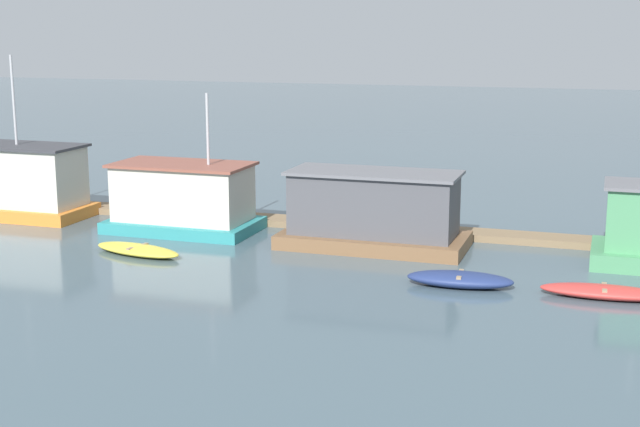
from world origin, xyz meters
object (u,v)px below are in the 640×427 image
at_px(houseboat_brown, 374,212).
at_px(mooring_post_near_right, 613,233).
at_px(mooring_post_far_right, 615,234).
at_px(houseboat_orange, 20,182).
at_px(mooring_post_centre, 342,218).
at_px(houseboat_teal, 183,199).
at_px(dinghy_red, 604,292).
at_px(dinghy_yellow, 138,250).
at_px(dinghy_navy, 460,279).

distance_m(houseboat_brown, mooring_post_near_right, 9.33).
relative_size(mooring_post_near_right, mooring_post_far_right, 1.05).
bearing_deg(mooring_post_far_right, houseboat_orange, -177.49).
distance_m(houseboat_orange, mooring_post_far_right, 26.39).
bearing_deg(houseboat_brown, mooring_post_centre, 135.39).
distance_m(houseboat_teal, mooring_post_far_right, 17.85).
relative_size(houseboat_brown, mooring_post_centre, 5.29).
bearing_deg(houseboat_orange, dinghy_red, -10.90).
xyz_separation_m(houseboat_teal, dinghy_yellow, (0.16, -4.30, -1.22)).
height_order(dinghy_yellow, dinghy_navy, dinghy_navy).
distance_m(houseboat_orange, dinghy_red, 26.59).
height_order(mooring_post_near_right, mooring_post_far_right, mooring_post_near_right).
bearing_deg(dinghy_navy, mooring_post_centre, 133.84).
xyz_separation_m(houseboat_orange, mooring_post_centre, (15.30, 1.16, -0.91)).
relative_size(dinghy_yellow, mooring_post_centre, 2.95).
distance_m(houseboat_orange, dinghy_yellow, 10.02).
bearing_deg(mooring_post_far_right, houseboat_brown, -168.74).
bearing_deg(dinghy_red, mooring_post_near_right, 88.10).
xyz_separation_m(dinghy_red, mooring_post_centre, (-10.78, 6.18, 0.49)).
height_order(houseboat_teal, dinghy_red, houseboat_teal).
xyz_separation_m(houseboat_orange, mooring_post_far_right, (26.35, 1.16, -0.81)).
height_order(houseboat_teal, dinghy_yellow, houseboat_teal).
relative_size(houseboat_brown, dinghy_yellow, 1.79).
bearing_deg(mooring_post_far_right, houseboat_teal, -175.02).
bearing_deg(houseboat_teal, dinghy_yellow, -87.88).
relative_size(houseboat_teal, mooring_post_far_right, 4.00).
xyz_separation_m(dinghy_navy, mooring_post_far_right, (4.96, 6.34, 0.53)).
distance_m(houseboat_orange, houseboat_teal, 8.59).
bearing_deg(houseboat_teal, dinghy_navy, -20.51).
xyz_separation_m(houseboat_orange, houseboat_teal, (8.58, -0.39, -0.20)).
distance_m(dinghy_red, mooring_post_near_right, 6.21).
relative_size(houseboat_orange, dinghy_red, 1.81).
relative_size(dinghy_navy, mooring_post_far_right, 2.33).
distance_m(dinghy_yellow, mooring_post_centre, 8.81).
xyz_separation_m(dinghy_navy, dinghy_red, (4.69, 0.16, -0.05)).
relative_size(mooring_post_far_right, mooring_post_centre, 1.13).
relative_size(houseboat_teal, mooring_post_centre, 4.53).
bearing_deg(houseboat_teal, mooring_post_near_right, 5.00).
distance_m(houseboat_teal, mooring_post_centre, 6.93).
bearing_deg(dinghy_yellow, dinghy_red, -1.08).
distance_m(houseboat_teal, dinghy_yellow, 4.48).
height_order(dinghy_red, mooring_post_centre, mooring_post_centre).
relative_size(houseboat_brown, dinghy_navy, 2.01).
bearing_deg(mooring_post_far_right, dinghy_red, -92.50).
distance_m(houseboat_teal, dinghy_navy, 13.73).
distance_m(dinghy_yellow, mooring_post_near_right, 18.51).
height_order(dinghy_yellow, mooring_post_centre, mooring_post_centre).
distance_m(houseboat_orange, dinghy_navy, 22.05).
bearing_deg(houseboat_brown, houseboat_teal, 178.12).
bearing_deg(houseboat_teal, houseboat_brown, -1.88).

